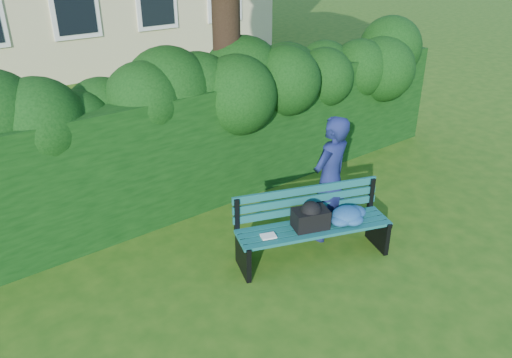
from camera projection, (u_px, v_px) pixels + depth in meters
ground at (285, 263)px, 6.31m from camera, size 80.00×80.00×0.00m
hedge at (191, 145)px, 7.47m from camera, size 10.00×1.00×1.80m
park_bench at (320, 221)px, 6.25m from camera, size 2.02×1.18×0.89m
man_reading at (330, 180)px, 6.49m from camera, size 0.69×0.52×1.73m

